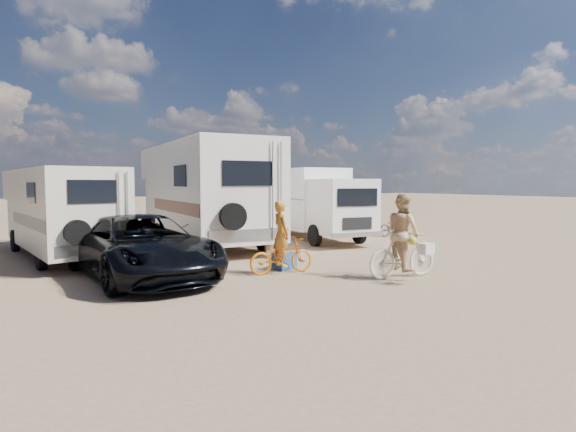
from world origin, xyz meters
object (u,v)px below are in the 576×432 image
bike_woman (403,255)px  crate (272,247)px  rv_main (203,195)px  bike_parked (394,227)px  rider_woman (403,240)px  bike_man (281,256)px  rider_man (281,241)px  rv_left (60,213)px  dark_suv (142,247)px  box_truck (313,204)px  cooler (284,261)px

bike_woman → crate: (-0.73, 5.13, -0.38)m
rv_main → bike_parked: bearing=-8.2°
rider_woman → bike_man: bearing=56.2°
rider_man → crate: 3.58m
rv_left → bike_parked: bearing=-11.9°
rv_left → rider_man: 7.31m
rv_main → crate: rv_main is taller
rv_main → rider_woman: size_ratio=4.65×
rv_main → rider_woman: rv_main is taller
dark_suv → bike_man: dark_suv is taller
box_truck → bike_man: bearing=-123.1°
crate → dark_suv: bearing=-156.6°
dark_suv → crate: bearing=18.7°
bike_man → box_truck: bearing=-34.6°
bike_man → rider_woman: bearing=-126.2°
rv_left → cooler: 7.24m
rv_main → cooler: rv_main is taller
bike_man → rider_man: rider_man is taller
box_truck → rider_man: box_truck is taller
box_truck → rv_left: bearing=-174.2°
box_truck → crate: bearing=-136.1°
bike_woman → bike_parked: (5.97, 6.64, -0.14)m
bike_woman → rider_man: 2.94m
box_truck → rider_man: bearing=-123.1°
rv_left → rider_man: rv_left is taller
rv_left → rider_woman: bearing=-56.3°
rv_main → crate: bearing=-66.5°
bike_man → rv_left: bearing=42.6°
rv_main → dark_suv: bearing=-120.8°
bike_man → cooler: bike_man is taller
rv_main → dark_suv: rv_main is taller
bike_parked → crate: size_ratio=3.58×
dark_suv → box_truck: bearing=25.0°
rv_main → box_truck: 4.43m
bike_parked → bike_woman: bearing=139.3°
bike_parked → cooler: bearing=119.7°
rv_left → dark_suv: size_ratio=1.32×
box_truck → bike_woman: (-2.49, -7.59, -0.86)m
rv_main → rv_left: bearing=-170.5°
rider_woman → bike_parked: 8.95m
rv_main → bike_woman: size_ratio=4.60×
bike_man → rider_woman: size_ratio=0.93×
rider_man → crate: rider_man is taller
rv_left → rv_main: bearing=-0.8°
bike_woman → crate: size_ratio=4.19×
box_truck → rider_woman: box_truck is taller
rv_main → rider_woman: 8.49m
bike_woman → rv_left: bearing=48.2°
bike_man → crate: 3.54m
rv_left → bike_woman: size_ratio=3.83×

